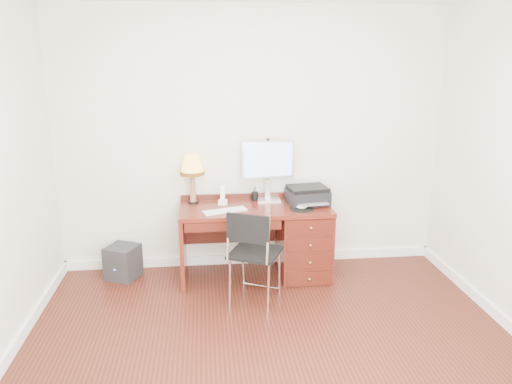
{
  "coord_description": "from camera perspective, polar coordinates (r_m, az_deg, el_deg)",
  "views": [
    {
      "loc": [
        -0.49,
        -3.33,
        2.22
      ],
      "look_at": [
        -0.01,
        1.2,
        0.96
      ],
      "focal_mm": 35.0,
      "sensor_mm": 36.0,
      "label": 1
    }
  ],
  "objects": [
    {
      "name": "keyboard",
      "position": [
        4.83,
        -3.56,
        -2.16
      ],
      "size": [
        0.44,
        0.24,
        0.02
      ],
      "primitive_type": "cube",
      "rotation": [
        0.0,
        0.0,
        0.31
      ],
      "color": "white",
      "rests_on": "desk"
    },
    {
      "name": "pen_cup",
      "position": [
        5.18,
        -0.14,
        -0.48
      ],
      "size": [
        0.07,
        0.07,
        0.09
      ],
      "primitive_type": "cylinder",
      "color": "black",
      "rests_on": "desk"
    },
    {
      "name": "chair",
      "position": [
        4.48,
        -0.01,
        -6.44
      ],
      "size": [
        0.56,
        0.57,
        0.9
      ],
      "rotation": [
        0.0,
        0.0,
        -0.42
      ],
      "color": "black",
      "rests_on": "ground"
    },
    {
      "name": "ground",
      "position": [
        4.04,
        2.07,
        -17.88
      ],
      "size": [
        4.0,
        4.0,
        0.0
      ],
      "primitive_type": "plane",
      "color": "#33120B",
      "rests_on": "ground"
    },
    {
      "name": "phone",
      "position": [
        5.06,
        -3.81,
        -0.77
      ],
      "size": [
        0.1,
        0.1,
        0.19
      ],
      "rotation": [
        0.0,
        0.0,
        -0.13
      ],
      "color": "white",
      "rests_on": "desk"
    },
    {
      "name": "mouse_pad",
      "position": [
        4.91,
        5.25,
        -1.83
      ],
      "size": [
        0.23,
        0.23,
        0.05
      ],
      "color": "black",
      "rests_on": "desk"
    },
    {
      "name": "leg_lamp",
      "position": [
        5.05,
        -7.31,
        2.78
      ],
      "size": [
        0.25,
        0.25,
        0.5
      ],
      "color": "black",
      "rests_on": "desk"
    },
    {
      "name": "printer",
      "position": [
        5.09,
        5.9,
        -0.36
      ],
      "size": [
        0.44,
        0.36,
        0.18
      ],
      "rotation": [
        0.0,
        0.0,
        0.14
      ],
      "color": "black",
      "rests_on": "desk"
    },
    {
      "name": "desk",
      "position": [
        5.14,
        3.49,
        -5.13
      ],
      "size": [
        1.5,
        0.67,
        0.75
      ],
      "color": "#591C12",
      "rests_on": "ground"
    },
    {
      "name": "monitor",
      "position": [
        5.12,
        1.42,
        3.34
      ],
      "size": [
        0.54,
        0.2,
        0.62
      ],
      "rotation": [
        0.0,
        0.0,
        0.11
      ],
      "color": "silver",
      "rests_on": "desk"
    },
    {
      "name": "equipment_box",
      "position": [
        5.32,
        -14.96,
        -7.72
      ],
      "size": [
        0.39,
        0.39,
        0.34
      ],
      "primitive_type": "cube",
      "rotation": [
        0.0,
        0.0,
        -0.43
      ],
      "color": "black",
      "rests_on": "ground"
    },
    {
      "name": "room_shell",
      "position": [
        4.55,
        0.93,
        -13.01
      ],
      "size": [
        4.0,
        4.0,
        4.0
      ],
      "color": "silver",
      "rests_on": "ground"
    }
  ]
}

